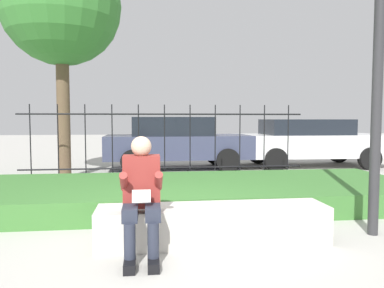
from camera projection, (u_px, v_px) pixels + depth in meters
name	position (u px, v px, depth m)	size (l,w,h in m)	color
ground_plane	(182.00, 244.00, 4.20)	(60.00, 60.00, 0.00)	#B2AFA8
stone_bench	(213.00, 226.00, 4.23)	(2.59, 0.55, 0.42)	beige
person_seated_reader	(142.00, 192.00, 3.80)	(0.42, 0.73, 1.22)	black
grass_berm	(171.00, 193.00, 6.20)	(8.12, 2.66, 0.34)	#3D7533
iron_fence	(165.00, 142.00, 8.09)	(6.12, 0.03, 1.71)	black
car_parked_right	(309.00, 141.00, 11.02)	(4.35, 2.05, 1.39)	silver
car_parked_center	(177.00, 142.00, 10.46)	(4.01, 1.85, 1.45)	#383D56
street_lamp	(379.00, 28.00, 4.38)	(0.28, 0.28, 4.02)	#2D2D30
tree_behind_fence	(61.00, 7.00, 8.49)	(2.71, 2.71, 5.33)	brown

